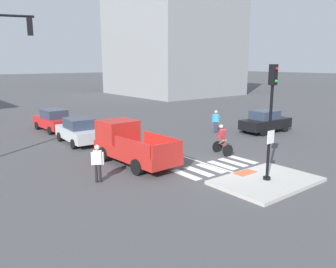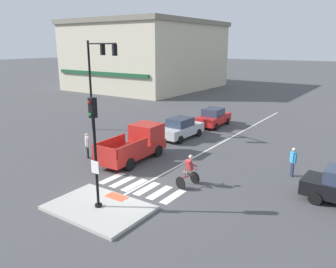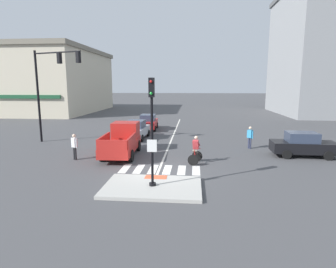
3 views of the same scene
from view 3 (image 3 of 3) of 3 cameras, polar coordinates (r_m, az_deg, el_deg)
name	(u,v)px [view 3 (image 3 of 3)]	position (r m, az deg, el deg)	size (l,w,h in m)	color
ground_plane	(159,172)	(15.64, -1.79, -7.68)	(300.00, 300.00, 0.00)	#474749
traffic_island	(153,187)	(13.25, -3.15, -10.65)	(4.48, 3.06, 0.15)	#B2AFA8
tactile_pad_front	(156,177)	(14.33, -2.46, -8.70)	(1.10, 0.60, 0.01)	#DB5B38
signal_pole	(152,122)	(12.51, -3.28, 2.38)	(0.44, 0.38, 4.89)	black
crosswalk_stripe_a	(125,168)	(16.42, -8.70, -6.91)	(0.44, 1.80, 0.01)	silver
crosswalk_stripe_b	(139,169)	(16.25, -5.90, -7.03)	(0.44, 1.80, 0.01)	silver
crosswalk_stripe_c	(153,169)	(16.11, -3.04, -7.14)	(0.44, 1.80, 0.01)	silver
crosswalk_stripe_d	(167,170)	(16.02, -0.14, -7.22)	(0.44, 1.80, 0.01)	silver
crosswalk_stripe_e	(182,170)	(15.97, 2.79, -7.29)	(0.44, 1.80, 0.01)	silver
crosswalk_stripe_f	(196,170)	(15.96, 5.72, -7.35)	(0.44, 1.80, 0.01)	silver
lane_centre_line	(172,138)	(25.31, 0.85, -0.83)	(0.14, 28.00, 0.01)	silver
traffic_light_mast	(49,80)	(24.69, -22.91, 10.00)	(4.45, 1.57, 7.45)	black
building_corner_left	(41,81)	(55.19, -24.28, 9.79)	(19.75, 22.20, 10.80)	beige
building_corner_right	(335,53)	(53.14, 30.73, 14.01)	(16.58, 18.43, 19.46)	gray
car_silver_westbound_far	(136,130)	(25.09, -6.51, 0.89)	(2.01, 4.18, 1.64)	silver
car_red_westbound_distant	(148,122)	(29.98, -4.05, 2.40)	(1.97, 4.16, 1.64)	red
car_black_cross_right	(303,145)	(20.75, 25.69, -1.95)	(4.16, 1.96, 1.64)	black
pickup_truck_red_westbound_near	(123,140)	(19.53, -9.18, -1.27)	(2.22, 5.17, 2.08)	red
cyclist	(196,149)	(17.18, 5.61, -3.09)	(0.90, 1.22, 1.68)	black
pedestrian_at_curb_left	(74,145)	(18.83, -18.43, -2.06)	(0.47, 0.38, 1.67)	black
pedestrian_waiting_far_side	(250,136)	(21.89, 16.28, -0.33)	(0.40, 0.44, 1.67)	#2D334C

